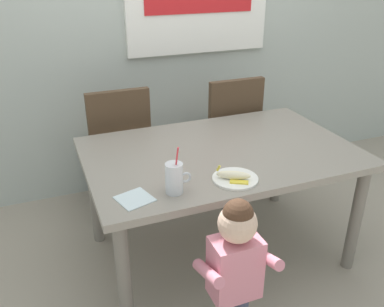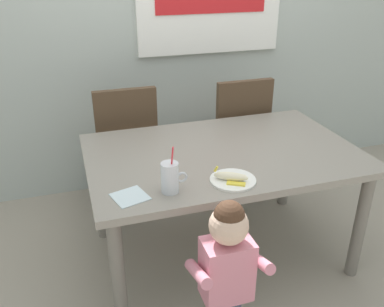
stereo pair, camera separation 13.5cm
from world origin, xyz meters
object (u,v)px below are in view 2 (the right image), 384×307
dining_chair_right (237,130)px  snack_plate (233,180)px  dining_table (222,164)px  toddler_standing (227,263)px  dining_chair_left (126,141)px  paper_napkin (130,197)px  peeled_banana (231,177)px  milk_cup (170,179)px

dining_chair_right → snack_plate: dining_chair_right is taller
dining_table → toddler_standing: bearing=-109.6°
dining_chair_left → snack_plate: bearing=108.7°
toddler_standing → paper_napkin: size_ratio=5.59×
dining_chair_right → dining_table: bearing=60.4°
snack_plate → peeled_banana: peeled_banana is taller
milk_cup → peeled_banana: (0.31, -0.01, -0.04)m
milk_cup → dining_chair_left: bearing=92.5°
dining_chair_right → peeled_banana: dining_chair_right is taller
dining_chair_left → toddler_standing: (0.21, -1.42, -0.02)m
toddler_standing → paper_napkin: 0.53m
dining_table → snack_plate: (-0.08, -0.34, 0.09)m
paper_napkin → milk_cup: bearing=-2.8°
dining_chair_right → peeled_banana: (-0.49, -1.04, 0.22)m
dining_table → milk_cup: bearing=-139.3°
dining_table → paper_napkin: (-0.60, -0.34, 0.09)m
dining_chair_right → paper_napkin: dining_chair_right is taller
dining_table → dining_chair_right: bearing=60.4°
snack_plate → paper_napkin: bearing=179.3°
toddler_standing → snack_plate: bearing=64.6°
dining_chair_left → milk_cup: size_ratio=3.86×
dining_chair_left → peeled_banana: dining_chair_left is taller
toddler_standing → dining_chair_right: bearing=65.1°
toddler_standing → snack_plate: 0.42m
dining_chair_right → toddler_standing: (-0.63, -1.37, -0.02)m
dining_table → toddler_standing: (-0.24, -0.68, -0.12)m
toddler_standing → snack_plate: size_ratio=3.64×
dining_chair_left → dining_chair_right: size_ratio=1.00×
dining_chair_right → milk_cup: bearing=52.5°
snack_plate → toddler_standing: bearing=-115.4°
milk_cup → paper_napkin: bearing=177.2°
dining_table → dining_chair_right: size_ratio=1.61×
dining_table → dining_chair_left: size_ratio=1.61×
dining_table → peeled_banana: (-0.10, -0.35, 0.12)m
peeled_banana → toddler_standing: bearing=-114.1°
toddler_standing → milk_cup: size_ratio=3.37×
snack_plate → paper_napkin: (-0.51, 0.01, -0.00)m
dining_table → milk_cup: milk_cup is taller
dining_chair_left → dining_table: bearing=121.4°
paper_napkin → toddler_standing: bearing=-43.7°
paper_napkin → snack_plate: bearing=-0.7°
dining_chair_right → toddler_standing: size_ratio=1.15×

